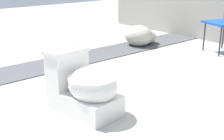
{
  "coord_description": "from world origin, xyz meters",
  "views": [
    {
      "loc": [
        2.01,
        -1.57,
        1.15
      ],
      "look_at": [
        0.04,
        0.1,
        0.3
      ],
      "focal_mm": 50.0,
      "sensor_mm": 36.0,
      "label": 1
    }
  ],
  "objects": [
    {
      "name": "ground_plane",
      "position": [
        0.0,
        0.0,
        0.0
      ],
      "size": [
        14.0,
        14.0,
        0.0
      ],
      "primitive_type": "plane",
      "color": "#A8A59E"
    },
    {
      "name": "gravel_strip",
      "position": [
        -1.28,
        0.5,
        0.01
      ],
      "size": [
        0.56,
        8.0,
        0.01
      ],
      "primitive_type": "cube",
      "color": "#4C4C51",
      "rests_on": "ground"
    },
    {
      "name": "toilet",
      "position": [
        0.05,
        -0.2,
        0.22
      ],
      "size": [
        0.67,
        0.45,
        0.52
      ],
      "rotation": [
        0.0,
        0.0,
        0.12
      ],
      "color": "white",
      "rests_on": "ground"
    },
    {
      "name": "boulder_near",
      "position": [
        -1.28,
        1.76,
        0.16
      ],
      "size": [
        0.49,
        0.43,
        0.32
      ],
      "primitive_type": "ellipsoid",
      "rotation": [
        0.0,
        0.0,
        0.11
      ],
      "color": "#ADA899",
      "rests_on": "ground"
    },
    {
      "name": "boulder_far",
      "position": [
        -1.31,
        1.95,
        0.12
      ],
      "size": [
        0.38,
        0.33,
        0.24
      ],
      "primitive_type": "ellipsoid",
      "rotation": [
        0.0,
        0.0,
        3.05
      ],
      "color": "#ADA899",
      "rests_on": "ground"
    }
  ]
}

